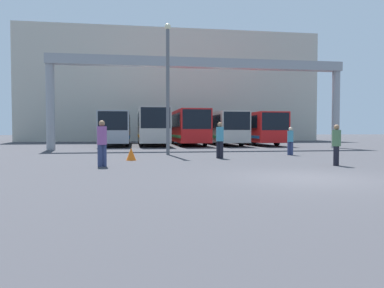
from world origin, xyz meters
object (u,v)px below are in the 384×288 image
bus_slot_2 (187,126)px  traffic_cone (131,154)px  pedestrian_mid_left (220,139)px  pedestrian_near_left (336,144)px  bus_slot_4 (253,127)px  bus_slot_0 (116,127)px  lamp_post (168,83)px  bus_slot_3 (222,127)px  pedestrian_far_center (102,142)px  bus_slot_1 (152,125)px  pedestrian_near_right (290,140)px

bus_slot_2 → traffic_cone: bus_slot_2 is taller
pedestrian_mid_left → pedestrian_near_left: bearing=-10.2°
bus_slot_2 → bus_slot_4: 6.66m
bus_slot_0 → lamp_post: bearing=-75.6°
bus_slot_3 → pedestrian_far_center: size_ratio=5.82×
bus_slot_1 → traffic_cone: size_ratio=19.38×
bus_slot_0 → pedestrian_mid_left: size_ratio=6.27×
bus_slot_2 → pedestrian_mid_left: size_ratio=6.05×
lamp_post → bus_slot_2: bearing=77.2°
bus_slot_3 → bus_slot_4: 3.38m
bus_slot_2 → bus_slot_3: size_ratio=1.05×
pedestrian_far_center → pedestrian_near_left: 9.31m
bus_slot_0 → pedestrian_near_right: size_ratio=7.15×
bus_slot_1 → pedestrian_far_center: (-2.97, -20.47, -0.96)m
bus_slot_1 → bus_slot_4: bus_slot_1 is taller
bus_slot_0 → bus_slot_2: size_ratio=1.04×
bus_slot_1 → traffic_cone: bus_slot_1 is taller
bus_slot_1 → pedestrian_far_center: bus_slot_1 is taller
bus_slot_0 → bus_slot_1: bearing=1.4°
bus_slot_3 → bus_slot_4: bus_slot_3 is taller
bus_slot_4 → pedestrian_mid_left: size_ratio=6.49×
bus_slot_2 → traffic_cone: size_ratio=18.44×
pedestrian_near_left → pedestrian_mid_left: pedestrian_mid_left is taller
bus_slot_1 → bus_slot_4: bearing=0.7°
pedestrian_near_right → lamp_post: (-6.85, 1.44, 3.27)m
pedestrian_near_left → bus_slot_0: bearing=68.6°
bus_slot_0 → lamp_post: 14.45m
pedestrian_far_center → pedestrian_near_left: bearing=-37.6°
pedestrian_near_left → lamp_post: bearing=82.8°
pedestrian_mid_left → pedestrian_near_right: bearing=61.2°
pedestrian_mid_left → bus_slot_3: bearing=116.1°
bus_slot_4 → traffic_cone: size_ratio=19.80×
bus_slot_1 → bus_slot_3: bus_slot_1 is taller
bus_slot_0 → bus_slot_1: bus_slot_1 is taller
bus_slot_3 → pedestrian_near_right: 14.84m
pedestrian_far_center → bus_slot_3: bearing=33.4°
pedestrian_far_center → pedestrian_mid_left: 6.47m
traffic_cone → bus_slot_2: bearing=73.4°
bus_slot_2 → pedestrian_near_right: bus_slot_2 is taller
bus_slot_2 → pedestrian_near_left: size_ratio=6.68×
bus_slot_0 → pedestrian_mid_left: 18.01m
bus_slot_1 → traffic_cone: 17.86m
pedestrian_far_center → traffic_cone: 3.07m
pedestrian_far_center → lamp_post: lamp_post is taller
pedestrian_near_left → bus_slot_3: bearing=43.6°
pedestrian_far_center → bus_slot_4: bearing=27.0°
bus_slot_2 → pedestrian_near_left: (2.96, -21.28, -0.97)m
bus_slot_4 → traffic_cone: bus_slot_4 is taller
bus_slot_1 → pedestrian_near_left: 22.48m
bus_slot_1 → bus_slot_4: (9.96, 0.13, -0.19)m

